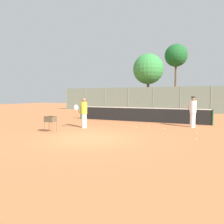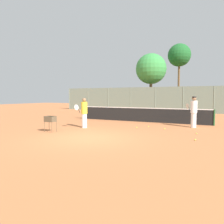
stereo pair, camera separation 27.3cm
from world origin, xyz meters
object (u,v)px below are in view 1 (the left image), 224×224
Objects in this scene: player_white_outfit at (84,113)px; player_red_cap at (193,111)px; tennis_net at (138,114)px; parked_car at (158,105)px; ball_cart at (50,120)px.

player_red_cap is (5.98, 3.04, 0.06)m from player_white_outfit.
tennis_net is 14.37m from parked_car.
player_red_cap is (4.00, -1.45, 0.43)m from tennis_net.
player_white_outfit is 0.43× the size of parked_car.
player_white_outfit reaches higher than parked_car.
player_red_cap is 8.51m from ball_cart.
parked_car is at bearing -28.60° from player_red_cap.
ball_cart is (-6.76, -5.17, -0.36)m from player_red_cap.
parked_car is at bearing 97.36° from tennis_net.
player_red_cap reaches higher than ball_cart.
tennis_net is 4.27m from player_red_cap.
parked_car reaches higher than ball_cart.
player_red_cap is at bearing -19.90° from tennis_net.
ball_cart is at bearing -112.65° from tennis_net.
player_white_outfit is (-1.98, -4.48, 0.37)m from tennis_net.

